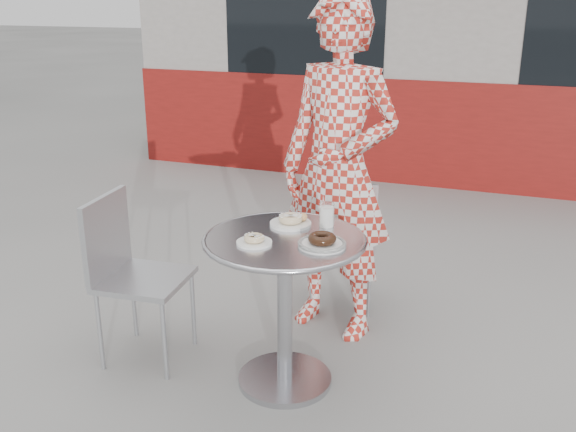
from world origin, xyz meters
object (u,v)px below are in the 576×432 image
(plate_far, at_px, (291,221))
(chair_far, at_px, (342,266))
(chair_left, at_px, (145,310))
(milk_cup, at_px, (327,216))
(plate_near, at_px, (254,240))
(seated_person, at_px, (338,171))
(plate_checker, at_px, (322,242))
(bistro_table, at_px, (285,275))

(plate_far, bearing_deg, chair_far, 85.63)
(chair_left, relative_size, milk_cup, 7.43)
(plate_far, height_order, plate_near, plate_far)
(chair_far, xyz_separation_m, plate_far, (-0.05, -0.72, 0.51))
(seated_person, relative_size, plate_checker, 8.55)
(seated_person, height_order, plate_far, seated_person)
(bistro_table, distance_m, chair_left, 0.79)
(chair_far, height_order, plate_far, chair_far)
(seated_person, height_order, plate_near, seated_person)
(chair_far, height_order, seated_person, seated_person)
(chair_left, bearing_deg, bistro_table, -93.53)
(plate_checker, xyz_separation_m, milk_cup, (-0.05, 0.24, 0.04))
(chair_far, xyz_separation_m, milk_cup, (0.10, -0.68, 0.54))
(plate_checker, bearing_deg, bistro_table, 168.38)
(chair_far, bearing_deg, plate_near, 70.64)
(chair_left, distance_m, plate_far, 0.88)
(milk_cup, bearing_deg, plate_checker, -77.27)
(plate_near, xyz_separation_m, milk_cup, (0.23, 0.31, 0.04))
(bistro_table, distance_m, plate_checker, 0.27)
(seated_person, xyz_separation_m, plate_far, (-0.09, -0.45, -0.13))
(bistro_table, bearing_deg, chair_left, -178.27)
(bistro_table, xyz_separation_m, chair_left, (-0.74, -0.02, -0.30))
(bistro_table, height_order, plate_near, plate_near)
(bistro_table, height_order, chair_left, chair_left)
(plate_far, height_order, plate_checker, plate_checker)
(bistro_table, distance_m, plate_near, 0.24)
(plate_near, height_order, milk_cup, milk_cup)
(bistro_table, xyz_separation_m, milk_cup, (0.13, 0.20, 0.23))
(plate_near, bearing_deg, milk_cup, 54.35)
(bistro_table, relative_size, chair_far, 0.93)
(seated_person, height_order, plate_checker, seated_person)
(chair_far, relative_size, plate_far, 4.12)
(seated_person, xyz_separation_m, plate_checker, (0.12, -0.65, -0.14))
(seated_person, distance_m, milk_cup, 0.43)
(chair_left, xyz_separation_m, milk_cup, (0.86, 0.22, 0.53))
(plate_near, relative_size, milk_cup, 1.37)
(seated_person, height_order, milk_cup, seated_person)
(chair_far, xyz_separation_m, plate_checker, (0.16, -0.92, 0.51))
(plate_far, xyz_separation_m, milk_cup, (0.16, 0.04, 0.03))
(bistro_table, bearing_deg, chair_far, 88.34)
(chair_far, distance_m, plate_near, 1.12)
(bistro_table, distance_m, chair_far, 0.93)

